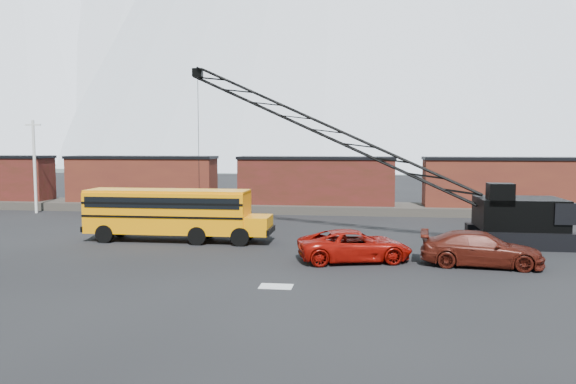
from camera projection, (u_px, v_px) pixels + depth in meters
name	position (u px, v px, depth m)	size (l,w,h in m)	color
ground	(279.00, 266.00, 27.70)	(160.00, 160.00, 0.00)	black
gravel_berm	(316.00, 208.00, 49.39)	(120.00, 5.00, 0.70)	#423C36
boxcar_west_near	(142.00, 179.00, 51.30)	(13.70, 3.10, 4.17)	#4C1C15
boxcar_mid	(316.00, 181.00, 49.18)	(13.70, 3.10, 4.17)	#561918
boxcar_east_near	(506.00, 182.00, 47.06)	(13.70, 3.10, 4.17)	#4C1C15
utility_pole	(35.00, 165.00, 48.30)	(1.40, 0.24, 8.00)	silver
snow_patch	(276.00, 286.00, 23.68)	(1.40, 0.90, 0.02)	silver
school_bus	(173.00, 212.00, 34.55)	(11.65, 2.65, 3.19)	orange
red_pickup	(355.00, 246.00, 28.72)	(2.68, 5.82, 1.62)	#950D07
maroon_suv	(481.00, 249.00, 27.61)	(2.37, 5.84, 1.70)	#47140C
crawler_crane	(335.00, 135.00, 36.71)	(24.26, 7.34, 11.56)	black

